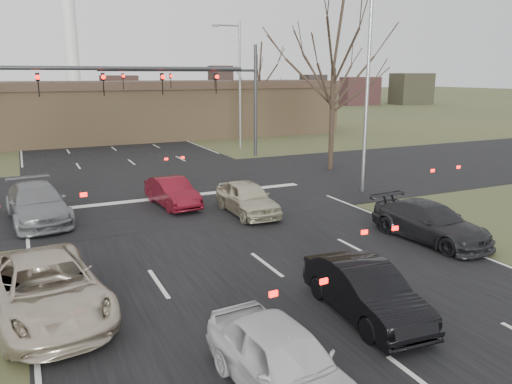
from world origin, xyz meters
The scene contains 17 objects.
ground centered at (0.00, 0.00, 0.00)m, with size 360.00×360.00×0.00m, color #3E4826.
road_main centered at (0.00, 60.00, 0.01)m, with size 14.00×300.00×0.02m, color black.
road_cross centered at (0.00, 15.00, 0.01)m, with size 200.00×14.00×0.02m, color black.
building centered at (2.00, 38.00, 2.67)m, with size 42.40×10.40×5.30m.
mast_arm_near centered at (-5.23, 13.00, 5.07)m, with size 12.12×0.24×8.00m.
mast_arm_far centered at (6.18, 23.00, 5.02)m, with size 11.12×0.24×8.00m.
streetlight_right_near centered at (8.82, 10.00, 5.59)m, with size 2.34×0.25×10.00m.
streetlight_right_far centered at (9.32, 27.00, 5.59)m, with size 2.34×0.25×10.00m.
tree_right_near centered at (11.00, 16.00, 8.90)m, with size 6.90×6.90×11.50m.
tree_right_far centered at (15.00, 35.00, 6.96)m, with size 5.40×5.40×9.00m.
car_silver_suv centered at (-6.48, 2.26, 0.75)m, with size 2.49×5.41×1.50m, color #C0B29B.
car_white_sedan centered at (-2.64, -3.03, 0.70)m, with size 1.65×4.10×1.40m, color silver.
car_black_hatch centered at (0.71, -1.11, 0.68)m, with size 1.44×4.14×1.36m, color black.
car_charcoal_sedan centered at (6.50, 2.66, 0.69)m, with size 1.92×4.73×1.37m, color black.
car_grey_ahead centered at (-6.38, 11.44, 0.77)m, with size 2.15×5.29×1.54m, color slate.
car_red_ahead centered at (-0.65, 11.45, 0.65)m, with size 1.38×3.96×1.30m, color #570C17.
car_silver_ahead centered at (1.92, 8.76, 0.72)m, with size 1.69×4.21×1.43m, color #BAB497.
Camera 1 is at (-6.67, -10.39, 5.95)m, focal length 35.00 mm.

